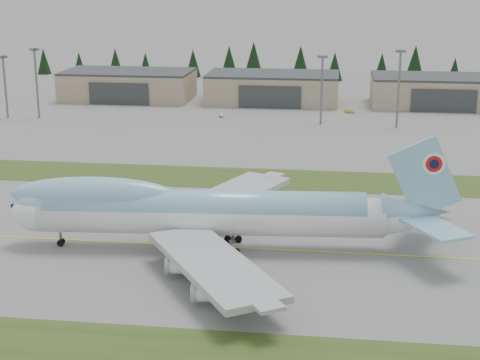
# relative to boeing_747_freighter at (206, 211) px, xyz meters

# --- Properties ---
(ground) EXTENTS (7000.00, 7000.00, 0.00)m
(ground) POSITION_rel_boeing_747_freighter_xyz_m (13.44, 0.83, -6.86)
(ground) COLOR slate
(ground) RESTS_ON ground
(grass_strip_near) EXTENTS (400.00, 14.00, 0.08)m
(grass_strip_near) POSITION_rel_boeing_747_freighter_xyz_m (13.44, -37.17, -6.86)
(grass_strip_near) COLOR #324F1C
(grass_strip_near) RESTS_ON ground
(grass_strip_far) EXTENTS (400.00, 18.00, 0.08)m
(grass_strip_far) POSITION_rel_boeing_747_freighter_xyz_m (13.44, 45.83, -6.86)
(grass_strip_far) COLOR #324F1C
(grass_strip_far) RESTS_ON ground
(taxiway_line_main) EXTENTS (400.00, 0.40, 0.02)m
(taxiway_line_main) POSITION_rel_boeing_747_freighter_xyz_m (13.44, 0.83, -6.86)
(taxiway_line_main) COLOR yellow
(taxiway_line_main) RESTS_ON ground
(boeing_747_freighter) EXTENTS (79.00, 68.07, 20.82)m
(boeing_747_freighter) POSITION_rel_boeing_747_freighter_xyz_m (0.00, 0.00, 0.00)
(boeing_747_freighter) COLOR white
(boeing_747_freighter) RESTS_ON ground
(hangar_left) EXTENTS (48.00, 26.60, 10.80)m
(hangar_left) POSITION_rel_boeing_747_freighter_xyz_m (-56.56, 150.73, -1.48)
(hangar_left) COLOR gray
(hangar_left) RESTS_ON ground
(hangar_center) EXTENTS (48.00, 26.60, 10.80)m
(hangar_center) POSITION_rel_boeing_747_freighter_xyz_m (-1.56, 150.73, -1.48)
(hangar_center) COLOR gray
(hangar_center) RESTS_ON ground
(hangar_right) EXTENTS (48.00, 26.60, 10.80)m
(hangar_right) POSITION_rel_boeing_747_freighter_xyz_m (58.44, 150.73, -1.48)
(hangar_right) COLOR gray
(hangar_right) RESTS_ON ground
(floodlight_masts) EXTENTS (204.02, 7.12, 23.99)m
(floodlight_masts) POSITION_rel_boeing_747_freighter_xyz_m (3.31, 110.29, 8.84)
(floodlight_masts) COLOR slate
(floodlight_masts) RESTS_ON ground
(service_vehicle_a) EXTENTS (2.09, 4.07, 1.33)m
(service_vehicle_a) POSITION_rel_boeing_747_freighter_xyz_m (-16.13, 120.37, -6.86)
(service_vehicle_a) COLOR white
(service_vehicle_a) RESTS_ON ground
(service_vehicle_b) EXTENTS (3.92, 2.88, 1.23)m
(service_vehicle_b) POSITION_rel_boeing_747_freighter_xyz_m (26.50, 132.61, -6.86)
(service_vehicle_b) COLOR gold
(service_vehicle_b) RESTS_ON ground
(service_vehicle_c) EXTENTS (2.67, 4.21, 1.14)m
(service_vehicle_c) POSITION_rel_boeing_747_freighter_xyz_m (68.99, 139.79, -6.86)
(service_vehicle_c) COLOR silver
(service_vehicle_c) RESTS_ON ground
(conifer_belt) EXTENTS (269.68, 16.03, 16.86)m
(conifer_belt) POSITION_rel_boeing_747_freighter_xyz_m (26.16, 213.39, 0.21)
(conifer_belt) COLOR black
(conifer_belt) RESTS_ON ground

